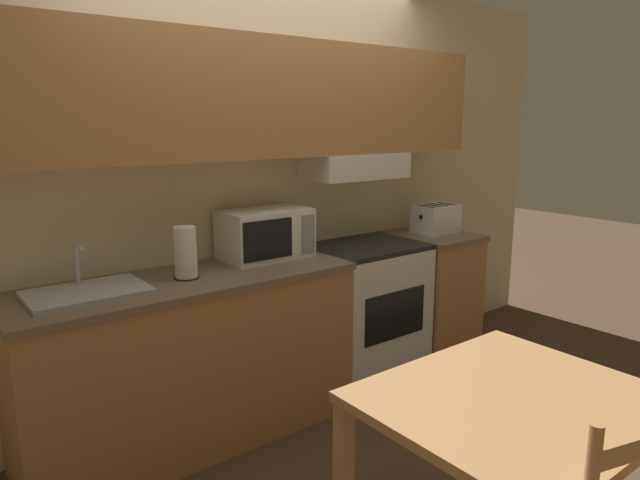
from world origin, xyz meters
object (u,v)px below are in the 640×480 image
(stove_range, at_px, (365,311))
(dining_table, at_px, (513,425))
(toaster, at_px, (436,219))
(microwave, at_px, (265,234))
(sink_basin, at_px, (87,292))
(paper_towel_roll, at_px, (185,253))

(stove_range, bearing_deg, dining_table, -115.90)
(toaster, bearing_deg, stove_range, 179.59)
(microwave, bearing_deg, toaster, -4.38)
(toaster, relative_size, dining_table, 0.32)
(microwave, xyz_separation_m, dining_table, (-0.10, -1.74, -0.39))
(toaster, distance_m, dining_table, 2.22)
(stove_range, relative_size, dining_table, 0.93)
(microwave, height_order, sink_basin, microwave)
(sink_basin, bearing_deg, toaster, 0.27)
(dining_table, bearing_deg, sink_basin, 120.12)
(sink_basin, bearing_deg, stove_range, 0.53)
(microwave, relative_size, dining_table, 0.52)
(microwave, relative_size, toaster, 1.62)
(toaster, distance_m, sink_basin, 2.40)
(toaster, height_order, dining_table, toaster)
(toaster, relative_size, paper_towel_roll, 1.18)
(stove_range, height_order, microwave, microwave)
(microwave, distance_m, paper_towel_roll, 0.57)
(paper_towel_roll, height_order, dining_table, paper_towel_roll)
(toaster, bearing_deg, sink_basin, -179.73)
(paper_towel_roll, bearing_deg, toaster, 0.74)
(dining_table, bearing_deg, stove_range, 64.10)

